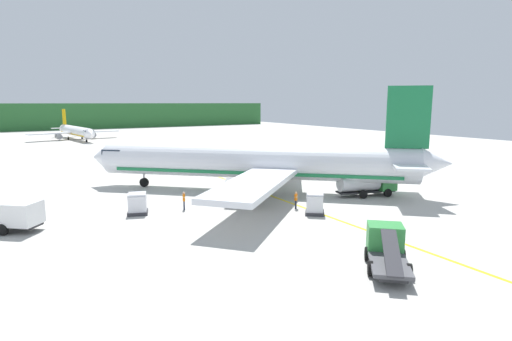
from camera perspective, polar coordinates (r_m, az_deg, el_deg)
The scene contains 11 objects.
airliner_foreground at distance 46.06m, azimuth 0.35°, elevation 1.10°, with size 33.18×31.11×11.90m.
airliner_far_taxiway at distance 122.78m, azimuth -24.14°, elevation 5.09°, with size 24.01×28.98×8.27m.
airliner_distant at distance 190.51m, azimuth -27.68°, elevation 6.08°, with size 22.17×26.69×7.61m.
service_truck_fuel at distance 27.17m, azimuth 17.91°, elevation -10.21°, with size 5.21×5.48×2.49m.
service_truck_baggage at distance 38.35m, azimuth -32.31°, elevation -5.14°, with size 6.17×5.62×2.43m.
service_truck_catering at distance 46.13m, azimuth 15.46°, elevation -1.75°, with size 6.79×3.68×2.40m.
cargo_container_near at distance 37.60m, azimuth 8.31°, elevation -4.65°, with size 2.38×2.38×2.11m.
cargo_container_mid at distance 38.88m, azimuth -16.39°, elevation -4.49°, with size 2.26×2.26×2.09m.
crew_marshaller at distance 39.30m, azimuth 5.65°, elevation -3.98°, with size 0.50×0.47×1.69m.
crew_loader_left at distance 39.37m, azimuth -10.14°, elevation -3.99°, with size 0.39×0.59×1.76m.
apron_guide_line at distance 42.96m, azimuth 3.68°, elevation -4.14°, with size 0.30×60.00×0.01m, color yellow.
Camera 1 is at (5.56, -20.33, 10.18)m, focal length 28.34 mm.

